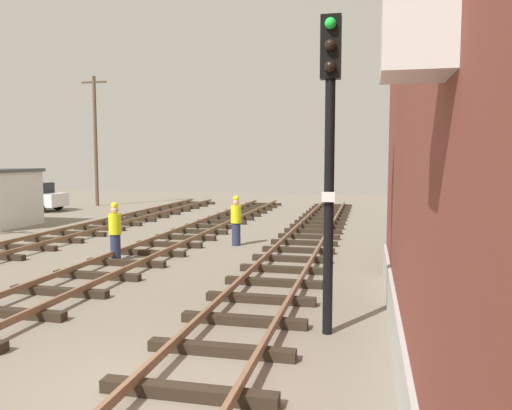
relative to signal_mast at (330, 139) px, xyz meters
The scene contains 7 objects.
ground_plane 5.14m from the signal_mast, 126.14° to the right, with size 80.00×80.00×0.00m, color slate.
track_near_building 4.84m from the signal_mast, 118.72° to the right, with size 2.50×57.62×0.32m.
signal_mast is the anchor object (origin of this frame).
parked_car_white 26.94m from the signal_mast, 137.39° to the left, with size 4.20×2.04×1.76m.
utility_pole_far 28.43m from the signal_mast, 128.25° to the left, with size 1.80×0.24×8.79m.
track_worker_foreground 9.26m from the signal_mast, 143.26° to the left, with size 0.40×0.40×1.87m.
track_worker_distant 10.13m from the signal_mast, 114.77° to the left, with size 0.40×0.40×1.87m.
Camera 1 is at (2.87, -6.19, 3.23)m, focal length 35.44 mm.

